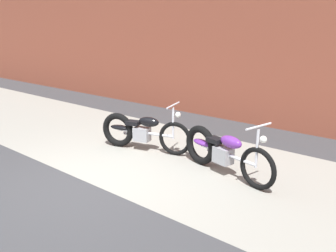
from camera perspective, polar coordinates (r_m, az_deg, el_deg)
name	(u,v)px	position (r m, az deg, el deg)	size (l,w,h in m)	color
ground_plane	(86,182)	(5.84, -13.49, -9.05)	(80.00, 80.00, 0.00)	#38383A
sidewalk_slab	(156,153)	(6.93, -1.99, -4.47)	(36.00, 3.50, 0.01)	gray
brick_building_wall	(245,3)	(9.39, 12.65, 19.32)	(36.00, 0.50, 6.06)	brown
motorcycle_black	(139,131)	(7.03, -4.92, -0.84)	(1.96, 0.78, 1.03)	black
motorcycle_purple	(220,151)	(5.96, 8.67, -4.09)	(1.98, 0.74, 1.03)	black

